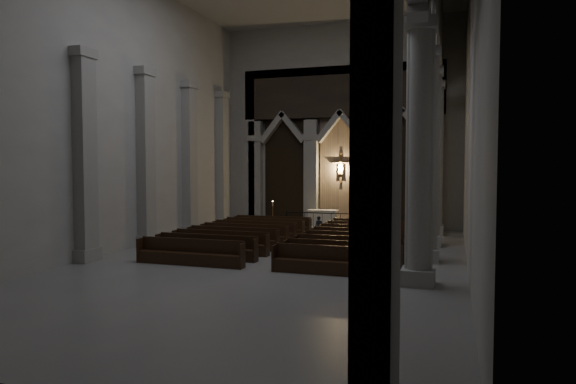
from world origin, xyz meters
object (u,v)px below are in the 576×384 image
(altar_rail, at_px, (331,219))
(candle_stand_left, at_px, (273,221))
(candle_stand_right, at_px, (384,225))
(pews, at_px, (296,243))
(altar, at_px, (323,217))
(worshipper, at_px, (319,227))

(altar_rail, relative_size, candle_stand_left, 3.28)
(candle_stand_right, bearing_deg, pews, -111.38)
(altar, xyz_separation_m, worshipper, (0.88, -4.27, -0.05))
(candle_stand_right, bearing_deg, candle_stand_left, -175.63)
(altar_rail, distance_m, worshipper, 2.93)
(candle_stand_left, distance_m, pews, 7.61)
(candle_stand_left, height_order, worshipper, candle_stand_left)
(pews, bearing_deg, altar_rail, 90.00)
(candle_stand_left, height_order, pews, candle_stand_left)
(altar, xyz_separation_m, candle_stand_left, (-2.67, -1.27, -0.17))
(altar, height_order, candle_stand_left, candle_stand_left)
(pews, distance_m, worshipper, 3.77)
(candle_stand_right, relative_size, worshipper, 1.24)
(altar_rail, height_order, candle_stand_right, candle_stand_right)
(candle_stand_right, xyz_separation_m, pews, (-2.83, -7.24, -0.06))
(altar, relative_size, worshipper, 1.60)
(altar, height_order, worshipper, worshipper)
(candle_stand_left, xyz_separation_m, worshipper, (3.55, -3.00, 0.11))
(candle_stand_right, bearing_deg, altar_rail, -168.90)
(candle_stand_left, bearing_deg, altar_rail, -1.18)
(candle_stand_left, distance_m, worshipper, 4.65)
(altar_rail, bearing_deg, pews, -90.00)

